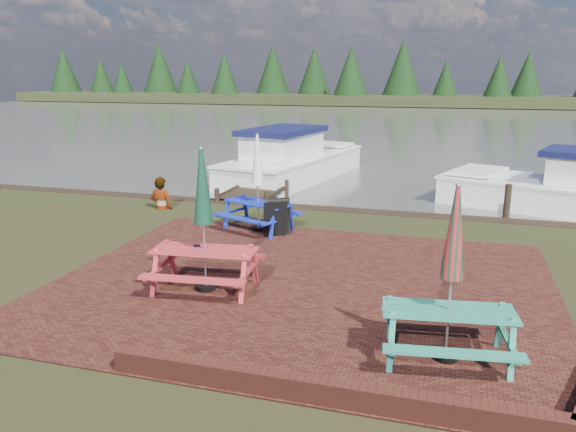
# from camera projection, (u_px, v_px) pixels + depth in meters

# --- Properties ---
(ground) EXTENTS (120.00, 120.00, 0.00)m
(ground) POSITION_uv_depth(u_px,v_px,m) (286.00, 306.00, 9.41)
(ground) COLOR black
(ground) RESTS_ON ground
(paving) EXTENTS (9.00, 7.50, 0.02)m
(paving) POSITION_uv_depth(u_px,v_px,m) (301.00, 285.00, 10.33)
(paving) COLOR #361411
(paving) RESTS_ON ground
(brick_wall) EXTENTS (6.21, 1.79, 0.30)m
(brick_wall) POSITION_uv_depth(u_px,v_px,m) (402.00, 395.00, 6.53)
(brick_wall) COLOR #4C1E16
(brick_wall) RESTS_ON ground
(water) EXTENTS (120.00, 60.00, 0.02)m
(water) POSITION_uv_depth(u_px,v_px,m) (423.00, 124.00, 43.77)
(water) COLOR #4A483F
(water) RESTS_ON ground
(far_treeline) EXTENTS (120.00, 10.00, 8.10)m
(far_treeline) POSITION_uv_depth(u_px,v_px,m) (439.00, 78.00, 69.89)
(far_treeline) COLOR black
(far_treeline) RESTS_ON ground
(picnic_table_teal) EXTENTS (1.93, 1.77, 2.41)m
(picnic_table_teal) POSITION_uv_depth(u_px,v_px,m) (449.00, 302.00, 7.45)
(picnic_table_teal) COLOR #29846E
(picnic_table_teal) RESTS_ON ground
(picnic_table_red) EXTENTS (2.00, 1.82, 2.55)m
(picnic_table_red) POSITION_uv_depth(u_px,v_px,m) (204.00, 243.00, 9.88)
(picnic_table_red) COLOR #BB3034
(picnic_table_red) RESTS_ON ground
(picnic_table_blue) EXTENTS (2.14, 2.04, 2.37)m
(picnic_table_blue) POSITION_uv_depth(u_px,v_px,m) (258.00, 198.00, 13.75)
(picnic_table_blue) COLOR #1527A4
(picnic_table_blue) RESTS_ON ground
(chalkboard) EXTENTS (0.59, 0.75, 0.89)m
(chalkboard) POSITION_uv_depth(u_px,v_px,m) (277.00, 218.00, 13.33)
(chalkboard) COLOR black
(chalkboard) RESTS_ON ground
(jetty) EXTENTS (1.76, 9.08, 1.00)m
(jetty) POSITION_uv_depth(u_px,v_px,m) (283.00, 175.00, 20.82)
(jetty) COLOR black
(jetty) RESTS_ON ground
(boat_jetty) EXTENTS (4.07, 8.08, 2.24)m
(boat_jetty) POSITION_uv_depth(u_px,v_px,m) (292.00, 163.00, 21.52)
(boat_jetty) COLOR white
(boat_jetty) RESTS_ON ground
(person) EXTENTS (0.68, 0.44, 1.85)m
(person) POSITION_uv_depth(u_px,v_px,m) (160.00, 177.00, 15.93)
(person) COLOR gray
(person) RESTS_ON ground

